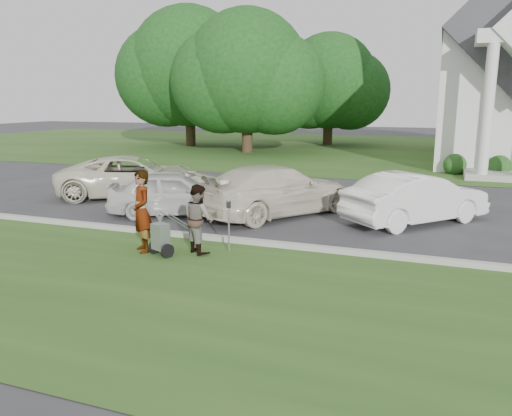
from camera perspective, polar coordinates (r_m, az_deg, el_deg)
The scene contains 15 objects.
ground at distance 12.34m, azimuth -3.27°, elevation -4.70°, with size 120.00×120.00×0.00m, color #333335.
grass_strip at distance 9.82m, azimuth -10.33°, elevation -9.39°, with size 80.00×7.00×0.01m, color #294C1A.
church_lawn at distance 38.29m, azimuth 13.09°, elevation 6.54°, with size 80.00×30.00×0.01m, color #294C1A.
curb at distance 12.81m, azimuth -2.29°, elevation -3.71°, with size 80.00×0.18×0.15m, color #9E9E93.
tree_left at distance 35.23m, azimuth -1.07°, elevation 14.70°, with size 10.63×8.40×9.71m.
tree_far at distance 40.47m, azimuth -7.70°, elevation 15.10°, with size 11.64×9.20×10.73m.
tree_back at distance 41.75m, azimuth 8.33°, elevation 13.66°, with size 9.61×7.60×8.89m.
striping_cart at distance 11.88m, azimuth -10.79°, elevation -3.32°, with size 0.85×1.21×1.05m.
person_left at distance 12.17m, azimuth -12.93°, elevation -0.46°, with size 0.72×0.47×1.97m, color #999999.
person_right at distance 11.90m, azimuth -6.58°, elevation -1.29°, with size 0.80×0.62×1.65m, color #999999.
parking_meter_near at distance 11.89m, azimuth -3.13°, elevation -1.37°, with size 0.09×0.08×1.27m.
car_a at distance 19.42m, azimuth -13.80°, elevation 3.52°, with size 2.55×5.53×1.54m, color beige.
car_b at distance 15.99m, azimuth -9.28°, elevation 1.68°, with size 1.67×4.14×1.41m, color silver.
car_c at distance 15.83m, azimuth 2.31°, elevation 2.05°, with size 2.23×5.48×1.59m, color beige.
car_d at distance 15.48m, azimuth 17.80°, elevation 1.08°, with size 1.59×4.57×1.50m, color white.
Camera 1 is at (4.73, -10.82, 3.59)m, focal length 35.00 mm.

